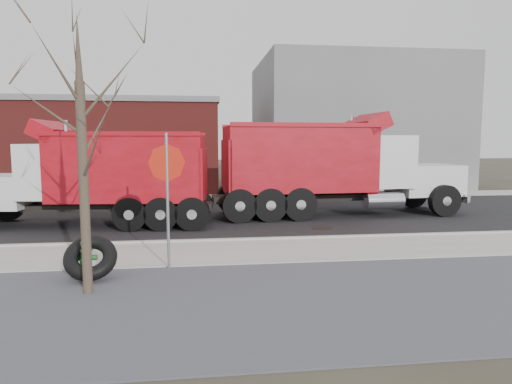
{
  "coord_description": "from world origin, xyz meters",
  "views": [
    {
      "loc": [
        -1.08,
        -11.39,
        2.92
      ],
      "look_at": [
        0.63,
        2.02,
        1.4
      ],
      "focal_mm": 32.0,
      "sensor_mm": 36.0,
      "label": 1
    }
  ],
  "objects": [
    {
      "name": "ground",
      "position": [
        0.0,
        0.0,
        0.0
      ],
      "size": [
        120.0,
        120.0,
        0.0
      ],
      "primitive_type": "plane",
      "color": "#383328",
      "rests_on": "ground"
    },
    {
      "name": "gravel_verge",
      "position": [
        0.0,
        -3.5,
        0.01
      ],
      "size": [
        60.0,
        5.0,
        0.03
      ],
      "primitive_type": "cube",
      "color": "slate",
      "rests_on": "ground"
    },
    {
      "name": "sidewalk",
      "position": [
        0.0,
        0.25,
        0.03
      ],
      "size": [
        60.0,
        2.5,
        0.06
      ],
      "primitive_type": "cube",
      "color": "#9E9B93",
      "rests_on": "ground"
    },
    {
      "name": "curb",
      "position": [
        0.0,
        1.55,
        0.06
      ],
      "size": [
        60.0,
        0.15,
        0.11
      ],
      "primitive_type": "cube",
      "color": "#9E9B93",
      "rests_on": "ground"
    },
    {
      "name": "road",
      "position": [
        0.0,
        6.3,
        0.01
      ],
      "size": [
        60.0,
        9.4,
        0.02
      ],
      "primitive_type": "cube",
      "color": "black",
      "rests_on": "ground"
    },
    {
      "name": "far_sidewalk",
      "position": [
        0.0,
        12.0,
        0.03
      ],
      "size": [
        60.0,
        2.0,
        0.06
      ],
      "primitive_type": "cube",
      "color": "#9E9B93",
      "rests_on": "ground"
    },
    {
      "name": "building_grey",
      "position": [
        9.0,
        18.0,
        4.0
      ],
      "size": [
        12.0,
        10.0,
        8.0
      ],
      "color": "gray",
      "rests_on": "ground"
    },
    {
      "name": "building_brick",
      "position": [
        -10.0,
        17.0,
        2.65
      ],
      "size": [
        20.2,
        8.2,
        5.3
      ],
      "color": "maroon",
      "rests_on": "ground"
    },
    {
      "name": "bare_tree",
      "position": [
        -3.2,
        -2.6,
        3.3
      ],
      "size": [
        3.2,
        3.2,
        5.2
      ],
      "color": "#382D23",
      "rests_on": "ground"
    },
    {
      "name": "fire_hydrant",
      "position": [
        -3.49,
        -1.51,
        0.39
      ],
      "size": [
        0.48,
        0.47,
        0.86
      ],
      "rotation": [
        0.0,
        0.0,
        0.05
      ],
      "color": "#286936",
      "rests_on": "ground"
    },
    {
      "name": "truck_tire",
      "position": [
        -3.35,
        -1.68,
        0.48
      ],
      "size": [
        1.16,
        1.08,
        0.96
      ],
      "color": "black",
      "rests_on": "ground"
    },
    {
      "name": "stop_sign",
      "position": [
        -1.77,
        -1.1,
        2.09
      ],
      "size": [
        0.79,
        0.33,
        3.1
      ],
      "rotation": [
        0.0,
        0.0,
        -0.02
      ],
      "color": "gray",
      "rests_on": "ground"
    },
    {
      "name": "dump_truck_red_a",
      "position": [
        4.06,
        5.93,
        2.0
      ],
      "size": [
        9.91,
        3.11,
        3.94
      ],
      "rotation": [
        0.0,
        0.0,
        0.05
      ],
      "color": "black",
      "rests_on": "ground"
    },
    {
      "name": "dump_truck_red_b",
      "position": [
        -4.46,
        4.66,
        1.81
      ],
      "size": [
        8.46,
        3.06,
        3.55
      ],
      "rotation": [
        0.0,
        0.0,
        3.06
      ],
      "color": "black",
      "rests_on": "ground"
    }
  ]
}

